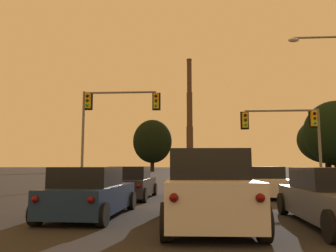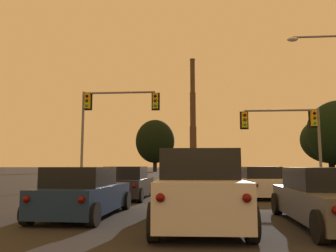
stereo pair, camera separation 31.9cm
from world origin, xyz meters
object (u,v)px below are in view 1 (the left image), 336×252
traffic_light_overhead_right (292,127)px  smokestack (190,125)px  hatchback_left_lane_front (131,184)px  sedan_right_lane_front (263,182)px  suv_center_lane_second (206,188)px  hatchback_left_lane_second (90,194)px  traffic_light_overhead_left (108,113)px

traffic_light_overhead_right → smokestack: 150.37m
hatchback_left_lane_front → sedan_right_lane_front: (6.17, 1.42, 0.00)m
traffic_light_overhead_right → smokestack: (-6.80, 149.02, 18.89)m
suv_center_lane_second → hatchback_left_lane_front: 7.00m
hatchback_left_lane_second → sedan_right_lane_front: bearing=48.4°
hatchback_left_lane_front → smokestack: bearing=90.3°
sedan_right_lane_front → smokestack: smokestack is taller
traffic_light_overhead_left → smokestack: (5.77, 149.50, 17.89)m
traffic_light_overhead_right → sedan_right_lane_front: bearing=-118.4°
traffic_light_overhead_left → traffic_light_overhead_right: traffic_light_overhead_left is taller
hatchback_left_lane_second → smokestack: size_ratio=0.07×
sedan_right_lane_front → traffic_light_overhead_left: bearing=145.8°
suv_center_lane_second → traffic_light_overhead_left: traffic_light_overhead_left is taller
hatchback_left_lane_second → sedan_right_lane_front: (6.42, 6.69, 0.00)m
hatchback_left_lane_second → sedan_right_lane_front: 9.27m
traffic_light_overhead_right → traffic_light_overhead_left: bearing=-177.8°
suv_center_lane_second → traffic_light_overhead_left: size_ratio=0.75×
suv_center_lane_second → traffic_light_overhead_right: (6.52, 14.03, 3.17)m
suv_center_lane_second → hatchback_left_lane_front: (-3.07, 6.28, -0.23)m
hatchback_left_lane_second → traffic_light_overhead_left: (-2.73, 12.53, 4.41)m
hatchback_left_lane_front → smokestack: size_ratio=0.07×
sedan_right_lane_front → hatchback_left_lane_front: bearing=-168.6°
suv_center_lane_second → hatchback_left_lane_front: bearing=114.5°
hatchback_left_lane_front → traffic_light_overhead_left: bearing=113.6°
traffic_light_overhead_right → suv_center_lane_second: bearing=-114.9°
traffic_light_overhead_left → smokestack: bearing=87.8°
hatchback_left_lane_second → suv_center_lane_second: suv_center_lane_second is taller
traffic_light_overhead_left → traffic_light_overhead_right: 12.62m
hatchback_left_lane_second → traffic_light_overhead_left: 13.56m
hatchback_left_lane_front → traffic_light_overhead_left: traffic_light_overhead_left is taller
hatchback_left_lane_second → traffic_light_overhead_left: traffic_light_overhead_left is taller
sedan_right_lane_front → traffic_light_overhead_left: size_ratio=0.71×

